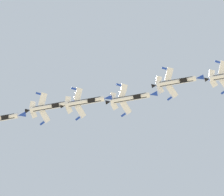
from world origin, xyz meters
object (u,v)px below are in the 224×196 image
(fighter_jet_left_wing, at_px, (177,82))
(fighter_jet_right_wing, at_px, (131,98))
(fighter_jet_right_outer, at_px, (50,107))
(fighter_jet_trail_slot, at_px, (0,119))
(fighter_jet_left_outer, at_px, (86,102))

(fighter_jet_left_wing, xyz_separation_m, fighter_jet_right_wing, (-13.93, 4.55, -2.56))
(fighter_jet_right_outer, height_order, fighter_jet_trail_slot, fighter_jet_right_outer)
(fighter_jet_right_wing, bearing_deg, fighter_jet_right_outer, -86.63)
(fighter_jet_left_wing, relative_size, fighter_jet_right_wing, 1.00)
(fighter_jet_left_wing, height_order, fighter_jet_trail_slot, fighter_jet_left_wing)
(fighter_jet_left_wing, distance_m, fighter_jet_left_outer, 28.48)
(fighter_jet_right_wing, bearing_deg, fighter_jet_trail_slot, -88.55)
(fighter_jet_right_wing, height_order, fighter_jet_left_outer, fighter_jet_left_outer)
(fighter_jet_left_wing, bearing_deg, fighter_jet_left_outer, -90.53)
(fighter_jet_right_wing, xyz_separation_m, fighter_jet_right_outer, (-24.77, 3.78, 0.75))
(fighter_jet_left_outer, bearing_deg, fighter_jet_left_wing, 89.47)
(fighter_jet_left_wing, xyz_separation_m, fighter_jet_left_outer, (-27.71, 6.18, -2.33))
(fighter_jet_right_outer, relative_size, fighter_jet_trail_slot, 1.00)
(fighter_jet_left_wing, height_order, fighter_jet_left_outer, fighter_jet_left_wing)
(fighter_jet_trail_slot, bearing_deg, fighter_jet_right_outer, 88.42)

